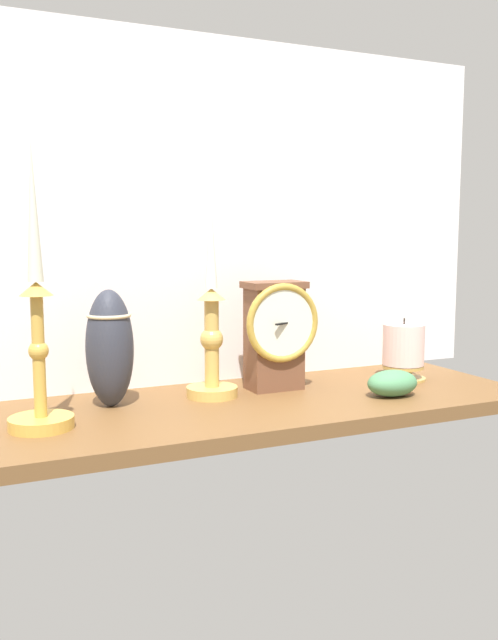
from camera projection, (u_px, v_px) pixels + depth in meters
ground_plane at (250, 407)px, 118.27cm from camera, size 100.00×36.00×2.40cm
back_wall at (210, 213)px, 130.69cm from camera, size 120.00×2.00×65.00cm
mantel_clock at (276, 332)px, 125.10cm from camera, size 14.28×8.56×19.89cm
candlestick_tall_left at (212, 337)px, 119.73cm from camera, size 9.03×9.03×34.96cm
candlestick_tall_center at (38, 340)px, 99.50cm from camera, size 9.53×9.53×41.75cm
pillar_candle_front at (403, 350)px, 134.71cm from camera, size 8.92×8.92×12.13cm
tall_ceramic_vase at (110, 348)px, 113.09cm from camera, size 7.86×7.86×19.51cm
ivy_sprig at (392, 383)px, 121.10cm from camera, size 9.55×6.69×4.66cm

